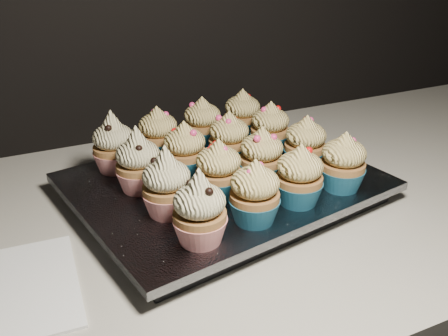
% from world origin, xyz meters
% --- Properties ---
extents(worktop, '(2.44, 0.64, 0.04)m').
position_xyz_m(worktop, '(0.00, 1.70, 0.88)').
color(worktop, beige).
rests_on(worktop, cabinet).
extents(baking_tray, '(0.43, 0.36, 0.02)m').
position_xyz_m(baking_tray, '(-0.23, 1.71, 0.91)').
color(baking_tray, black).
rests_on(baking_tray, worktop).
extents(foil_lining, '(0.47, 0.39, 0.01)m').
position_xyz_m(foil_lining, '(-0.23, 1.71, 0.93)').
color(foil_lining, silver).
rests_on(foil_lining, baking_tray).
extents(cupcake_0, '(0.06, 0.06, 0.10)m').
position_xyz_m(cupcake_0, '(-0.33, 1.57, 0.97)').
color(cupcake_0, red).
rests_on(cupcake_0, foil_lining).
extents(cupcake_1, '(0.06, 0.06, 0.08)m').
position_xyz_m(cupcake_1, '(-0.25, 1.59, 0.97)').
color(cupcake_1, '#1C6283').
rests_on(cupcake_1, foil_lining).
extents(cupcake_2, '(0.06, 0.06, 0.08)m').
position_xyz_m(cupcake_2, '(-0.18, 1.60, 0.97)').
color(cupcake_2, '#1C6283').
rests_on(cupcake_2, foil_lining).
extents(cupcake_3, '(0.06, 0.06, 0.08)m').
position_xyz_m(cupcake_3, '(-0.10, 1.61, 0.97)').
color(cupcake_3, '#1C6283').
rests_on(cupcake_3, foil_lining).
extents(cupcake_4, '(0.06, 0.06, 0.10)m').
position_xyz_m(cupcake_4, '(-0.34, 1.65, 0.97)').
color(cupcake_4, red).
rests_on(cupcake_4, foil_lining).
extents(cupcake_5, '(0.06, 0.06, 0.08)m').
position_xyz_m(cupcake_5, '(-0.26, 1.66, 0.97)').
color(cupcake_5, '#1C6283').
rests_on(cupcake_5, foil_lining).
extents(cupcake_6, '(0.06, 0.06, 0.08)m').
position_xyz_m(cupcake_6, '(-0.19, 1.67, 0.97)').
color(cupcake_6, '#1C6283').
rests_on(cupcake_6, foil_lining).
extents(cupcake_7, '(0.06, 0.06, 0.08)m').
position_xyz_m(cupcake_7, '(-0.11, 1.69, 0.97)').
color(cupcake_7, '#1C6283').
rests_on(cupcake_7, foil_lining).
extents(cupcake_8, '(0.06, 0.06, 0.10)m').
position_xyz_m(cupcake_8, '(-0.35, 1.73, 0.97)').
color(cupcake_8, red).
rests_on(cupcake_8, foil_lining).
extents(cupcake_9, '(0.06, 0.06, 0.08)m').
position_xyz_m(cupcake_9, '(-0.28, 1.74, 0.97)').
color(cupcake_9, '#1C6283').
rests_on(cupcake_9, foil_lining).
extents(cupcake_10, '(0.06, 0.06, 0.08)m').
position_xyz_m(cupcake_10, '(-0.21, 1.75, 0.97)').
color(cupcake_10, '#1C6283').
rests_on(cupcake_10, foil_lining).
extents(cupcake_11, '(0.06, 0.06, 0.08)m').
position_xyz_m(cupcake_11, '(-0.13, 1.76, 0.97)').
color(cupcake_11, '#1C6283').
rests_on(cupcake_11, foil_lining).
extents(cupcake_12, '(0.06, 0.06, 0.10)m').
position_xyz_m(cupcake_12, '(-0.37, 1.80, 0.97)').
color(cupcake_12, red).
rests_on(cupcake_12, foil_lining).
extents(cupcake_13, '(0.06, 0.06, 0.08)m').
position_xyz_m(cupcake_13, '(-0.30, 1.82, 0.97)').
color(cupcake_13, '#1C6283').
rests_on(cupcake_13, foil_lining).
extents(cupcake_14, '(0.06, 0.06, 0.08)m').
position_xyz_m(cupcake_14, '(-0.22, 1.83, 0.97)').
color(cupcake_14, '#1C6283').
rests_on(cupcake_14, foil_lining).
extents(cupcake_15, '(0.06, 0.06, 0.08)m').
position_xyz_m(cupcake_15, '(-0.14, 1.84, 0.97)').
color(cupcake_15, '#1C6283').
rests_on(cupcake_15, foil_lining).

